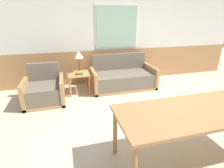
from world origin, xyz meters
The scene contains 8 objects.
ground_plane centered at (0.00, 0.00, 0.00)m, with size 16.00×16.00×0.00m, color beige.
wall_back centered at (-0.01, 2.63, 1.36)m, with size 7.20×0.09×2.70m.
couch centered at (-0.27, 2.00, 0.26)m, with size 1.72×0.88×0.89m.
armchair centered at (-2.29, 1.62, 0.26)m, with size 0.88×0.82×0.85m.
side_table centered at (-1.47, 1.97, 0.44)m, with size 0.54×0.54×0.52m.
table_lamp centered at (-1.43, 2.06, 0.96)m, with size 0.24×0.24×0.56m.
book_stack centered at (-1.45, 1.87, 0.55)m, with size 0.18×0.15×0.07m.
dining_table centered at (-0.14, -0.74, 0.71)m, with size 2.20×0.83×0.78m.
Camera 1 is at (-1.75, -2.33, 1.89)m, focal length 28.00 mm.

